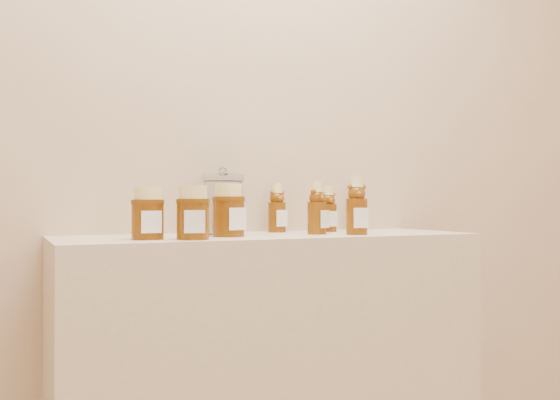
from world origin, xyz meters
name	(u,v)px	position (x,y,z in m)	size (l,w,h in m)	color
wall_back	(245,91)	(0.00, 1.75, 1.35)	(3.50, 0.02, 2.70)	tan
display_table	(271,391)	(0.00, 1.55, 0.45)	(1.20, 0.40, 0.90)	#BFAB8C
bear_bottle_back_left	(277,205)	(0.08, 1.68, 0.99)	(0.06, 0.06, 0.17)	#562806
bear_bottle_back_mid	(328,206)	(0.24, 1.63, 0.98)	(0.06, 0.06, 0.16)	#562806
bear_bottle_back_right	(358,204)	(0.38, 1.68, 0.99)	(0.06, 0.06, 0.17)	#562806
bear_bottle_front_left	(317,204)	(0.13, 1.52, 0.99)	(0.06, 0.06, 0.17)	#562806
bear_bottle_front_right	(357,201)	(0.23, 1.45, 1.00)	(0.07, 0.07, 0.19)	#562806
honey_jar_left	(148,213)	(-0.37, 1.48, 0.97)	(0.08, 0.08, 0.13)	#562806
honey_jar_back	(228,210)	(-0.14, 1.52, 0.97)	(0.09, 0.09, 0.14)	#562806
honey_jar_front	(193,213)	(-0.27, 1.43, 0.97)	(0.09, 0.09, 0.13)	#562806
glass_canister	(223,202)	(-0.11, 1.65, 1.00)	(0.12, 0.12, 0.19)	white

